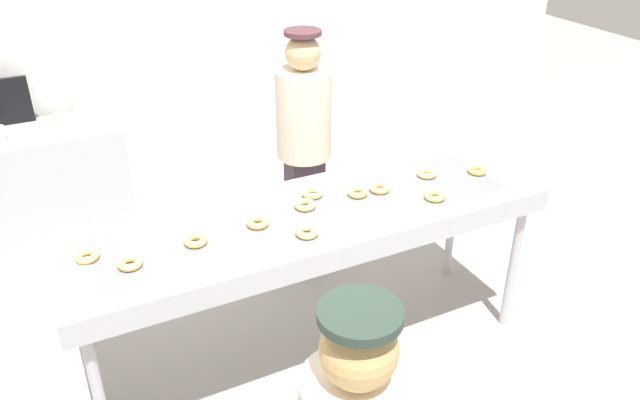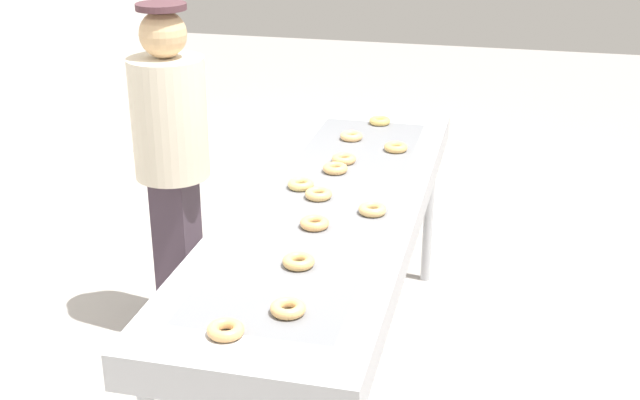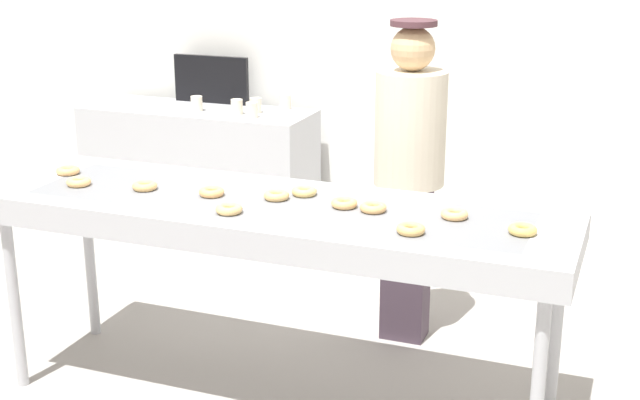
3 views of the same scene
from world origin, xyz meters
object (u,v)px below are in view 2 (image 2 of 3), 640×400
at_px(glazed_donut_5, 344,159).
at_px(glazed_donut_10, 318,194).
at_px(glazed_donut_11, 226,330).
at_px(worker_baker, 171,151).
at_px(glazed_donut_1, 335,168).
at_px(glazed_donut_2, 351,136).
at_px(glazed_donut_7, 380,121).
at_px(glazed_donut_0, 396,147).
at_px(glazed_donut_6, 299,261).
at_px(glazed_donut_8, 301,184).
at_px(glazed_donut_4, 373,209).
at_px(glazed_donut_9, 315,223).
at_px(fryer_conveyor, 330,214).
at_px(glazed_donut_3, 288,308).

bearing_deg(glazed_donut_5, glazed_donut_10, 178.32).
xyz_separation_m(glazed_donut_11, worker_baker, (1.55, 0.83, -0.00)).
xyz_separation_m(glazed_donut_1, glazed_donut_2, (0.49, 0.02, 0.00)).
distance_m(glazed_donut_2, glazed_donut_7, 0.32).
height_order(glazed_donut_1, glazed_donut_11, same).
height_order(glazed_donut_0, glazed_donut_5, same).
xyz_separation_m(glazed_donut_6, glazed_donut_8, (0.74, 0.19, 0.00)).
height_order(glazed_donut_1, glazed_donut_5, same).
bearing_deg(glazed_donut_6, glazed_donut_4, -18.38).
distance_m(glazed_donut_4, glazed_donut_7, 1.25).
relative_size(glazed_donut_2, glazed_donut_6, 1.00).
distance_m(glazed_donut_1, glazed_donut_8, 0.26).
bearing_deg(glazed_donut_7, glazed_donut_11, 177.57).
height_order(glazed_donut_2, glazed_donut_9, same).
xyz_separation_m(glazed_donut_4, worker_baker, (0.51, 1.11, -0.00)).
height_order(fryer_conveyor, glazed_donut_3, glazed_donut_3).
bearing_deg(glazed_donut_4, glazed_donut_9, 133.36).
height_order(glazed_donut_7, glazed_donut_8, same).
bearing_deg(glazed_donut_3, glazed_donut_2, 4.93).
height_order(glazed_donut_4, glazed_donut_11, same).
height_order(glazed_donut_9, worker_baker, worker_baker).
relative_size(glazed_donut_0, worker_baker, 0.07).
relative_size(glazed_donut_5, glazed_donut_6, 1.00).
distance_m(fryer_conveyor, glazed_donut_4, 0.26).
xyz_separation_m(glazed_donut_0, glazed_donut_10, (-0.70, 0.23, 0.00)).
bearing_deg(worker_baker, glazed_donut_11, 17.78).
bearing_deg(glazed_donut_7, glazed_donut_10, 176.01).
relative_size(glazed_donut_8, glazed_donut_11, 1.00).
height_order(glazed_donut_7, glazed_donut_10, same).
xyz_separation_m(glazed_donut_1, glazed_donut_6, (-0.97, -0.08, 0.00)).
height_order(fryer_conveyor, glazed_donut_11, glazed_donut_11).
height_order(glazed_donut_1, glazed_donut_4, same).
distance_m(glazed_donut_7, glazed_donut_10, 1.13).
bearing_deg(glazed_donut_4, fryer_conveyor, 60.10).
bearing_deg(glazed_donut_9, glazed_donut_4, -46.64).
xyz_separation_m(glazed_donut_2, glazed_donut_4, (-0.93, -0.28, 0.00)).
bearing_deg(glazed_donut_1, glazed_donut_6, -175.30).
height_order(glazed_donut_0, glazed_donut_4, same).
bearing_deg(glazed_donut_5, glazed_donut_3, -175.23).
bearing_deg(glazed_donut_9, glazed_donut_2, 3.96).
distance_m(glazed_donut_5, glazed_donut_7, 0.66).
height_order(fryer_conveyor, glazed_donut_4, glazed_donut_4).
relative_size(glazed_donut_2, glazed_donut_11, 1.00).
distance_m(glazed_donut_6, glazed_donut_11, 0.52).
bearing_deg(glazed_donut_3, glazed_donut_1, 5.80).
distance_m(glazed_donut_4, glazed_donut_9, 0.28).
xyz_separation_m(glazed_donut_10, worker_baker, (0.39, 0.85, -0.00)).
bearing_deg(glazed_donut_4, glazed_donut_6, 161.62).
bearing_deg(glazed_donut_11, glazed_donut_6, -11.13).
height_order(glazed_donut_6, glazed_donut_11, same).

